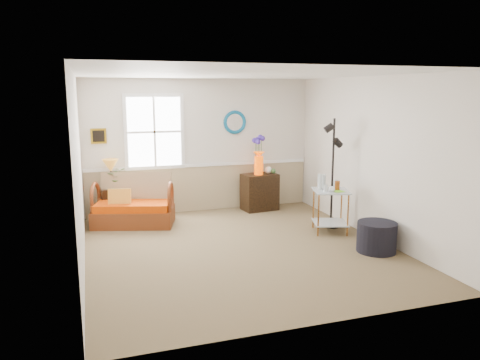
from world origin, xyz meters
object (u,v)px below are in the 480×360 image
object	(u,v)px
loveseat	(133,200)
lamp_stand	(111,204)
cabinet	(260,192)
floor_lamp	(332,174)
side_table	(330,211)
ottoman	(377,237)

from	to	relation	value
loveseat	lamp_stand	bearing A→B (deg)	144.67
cabinet	floor_lamp	size ratio (longest dim) A/B	0.38
loveseat	floor_lamp	xyz separation A→B (m)	(3.29, -1.21, 0.50)
side_table	ottoman	bearing A→B (deg)	-80.72
loveseat	lamp_stand	size ratio (longest dim) A/B	2.32
lamp_stand	floor_lamp	xyz separation A→B (m)	(3.66, -1.68, 0.65)
side_table	floor_lamp	world-z (taller)	floor_lamp
ottoman	cabinet	bearing A→B (deg)	104.98
loveseat	ottoman	world-z (taller)	loveseat
floor_lamp	ottoman	world-z (taller)	floor_lamp
lamp_stand	cabinet	world-z (taller)	cabinet
lamp_stand	cabinet	distance (m)	2.89
side_table	lamp_stand	bearing A→B (deg)	150.68
lamp_stand	side_table	world-z (taller)	side_table
side_table	floor_lamp	xyz separation A→B (m)	(0.17, 0.28, 0.59)
lamp_stand	side_table	bearing A→B (deg)	-29.32
floor_lamp	ottoman	bearing A→B (deg)	-74.87
lamp_stand	ottoman	size ratio (longest dim) A/B	1.02
loveseat	ottoman	distance (m)	4.19
loveseat	side_table	bearing A→B (deg)	-9.19
lamp_stand	loveseat	bearing A→B (deg)	-51.68
loveseat	floor_lamp	distance (m)	3.54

